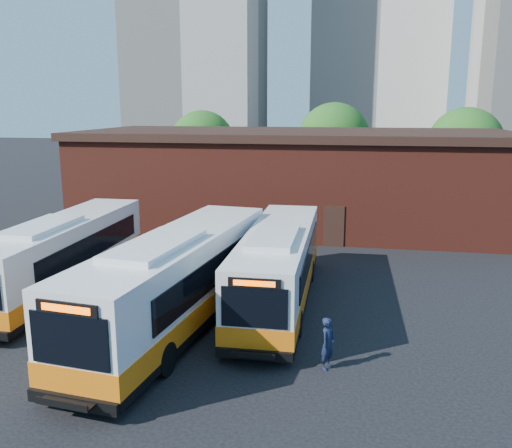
% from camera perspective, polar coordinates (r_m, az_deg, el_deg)
% --- Properties ---
extents(ground, '(220.00, 220.00, 0.00)m').
position_cam_1_polar(ground, '(19.19, -3.07, -12.44)').
color(ground, black).
extents(bus_west, '(2.68, 12.24, 3.32)m').
position_cam_1_polar(bus_west, '(25.37, -19.68, -3.31)').
color(bus_west, silver).
rests_on(bus_west, ground).
extents(bus_midwest, '(4.23, 13.46, 3.62)m').
position_cam_1_polar(bus_midwest, '(20.18, -8.28, -6.27)').
color(bus_midwest, silver).
rests_on(bus_midwest, ground).
extents(bus_mideast, '(2.69, 12.08, 3.28)m').
position_cam_1_polar(bus_mideast, '(22.37, 2.35, -4.70)').
color(bus_mideast, silver).
rests_on(bus_mideast, ground).
extents(transit_worker, '(0.62, 0.72, 1.67)m').
position_cam_1_polar(transit_worker, '(17.32, 7.58, -12.35)').
color(transit_worker, '#121B36').
rests_on(transit_worker, ground).
extents(depot_building, '(28.60, 12.60, 6.40)m').
position_cam_1_polar(depot_building, '(37.46, 4.08, 4.98)').
color(depot_building, maroon).
rests_on(depot_building, ground).
extents(tree_west, '(6.00, 6.00, 7.65)m').
position_cam_1_polar(tree_west, '(51.05, -5.66, 8.48)').
color(tree_west, '#382314').
rests_on(tree_west, ground).
extents(tree_mid, '(6.56, 6.56, 8.36)m').
position_cam_1_polar(tree_mid, '(51.05, 8.19, 8.90)').
color(tree_mid, '#382314').
rests_on(tree_mid, ground).
extents(tree_east, '(6.24, 6.24, 7.96)m').
position_cam_1_polar(tree_east, '(48.83, 21.14, 7.76)').
color(tree_east, '#382314').
rests_on(tree_east, ground).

